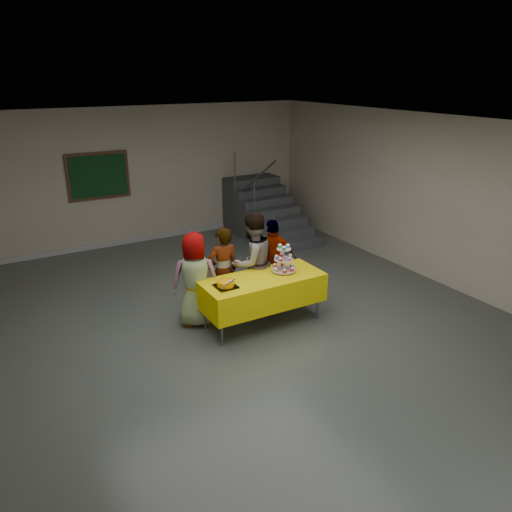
{
  "coord_description": "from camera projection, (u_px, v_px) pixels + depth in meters",
  "views": [
    {
      "loc": [
        -3.19,
        -5.77,
        3.71
      ],
      "look_at": [
        0.35,
        0.38,
        1.05
      ],
      "focal_mm": 35.0,
      "sensor_mm": 36.0,
      "label": 1
    }
  ],
  "objects": [
    {
      "name": "noticeboard",
      "position": [
        98.0,
        176.0,
        10.54
      ],
      "size": [
        1.3,
        0.05,
        1.0
      ],
      "color": "#472B16",
      "rests_on": "ground"
    },
    {
      "name": "bear_cake",
      "position": [
        226.0,
        283.0,
        7.17
      ],
      "size": [
        0.32,
        0.36,
        0.12
      ],
      "color": "black",
      "rests_on": "bake_table"
    },
    {
      "name": "cupcake_stand",
      "position": [
        284.0,
        261.0,
        7.68
      ],
      "size": [
        0.38,
        0.38,
        0.44
      ],
      "color": "silver",
      "rests_on": "bake_table"
    },
    {
      "name": "staircase",
      "position": [
        263.0,
        213.0,
        11.91
      ],
      "size": [
        1.3,
        2.4,
        2.04
      ],
      "color": "#424447",
      "rests_on": "ground"
    },
    {
      "name": "schoolchild_d",
      "position": [
        273.0,
        261.0,
        8.32
      ],
      "size": [
        0.9,
        0.54,
        1.43
      ],
      "primitive_type": "imported",
      "rotation": [
        0.0,
        0.0,
        2.9
      ],
      "color": "slate",
      "rests_on": "ground"
    },
    {
      "name": "schoolchild_b",
      "position": [
        223.0,
        271.0,
        7.87
      ],
      "size": [
        0.53,
        0.35,
        1.45
      ],
      "primitive_type": "imported",
      "rotation": [
        0.0,
        0.0,
        3.15
      ],
      "color": "slate",
      "rests_on": "ground"
    },
    {
      "name": "room_shell",
      "position": [
        247.0,
        194.0,
        6.74
      ],
      "size": [
        10.0,
        10.04,
        3.02
      ],
      "color": "#4C514C",
      "rests_on": "ground"
    },
    {
      "name": "schoolchild_c",
      "position": [
        252.0,
        262.0,
        8.0
      ],
      "size": [
        0.88,
        0.74,
        1.61
      ],
      "primitive_type": "imported",
      "rotation": [
        0.0,
        0.0,
        3.32
      ],
      "color": "slate",
      "rests_on": "ground"
    },
    {
      "name": "schoolchild_a",
      "position": [
        195.0,
        280.0,
        7.52
      ],
      "size": [
        0.84,
        0.71,
        1.47
      ],
      "primitive_type": "imported",
      "rotation": [
        0.0,
        0.0,
        2.75
      ],
      "color": "slate",
      "rests_on": "ground"
    },
    {
      "name": "bake_table",
      "position": [
        263.0,
        290.0,
        7.59
      ],
      "size": [
        1.88,
        0.78,
        0.77
      ],
      "color": "#595960",
      "rests_on": "ground"
    }
  ]
}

